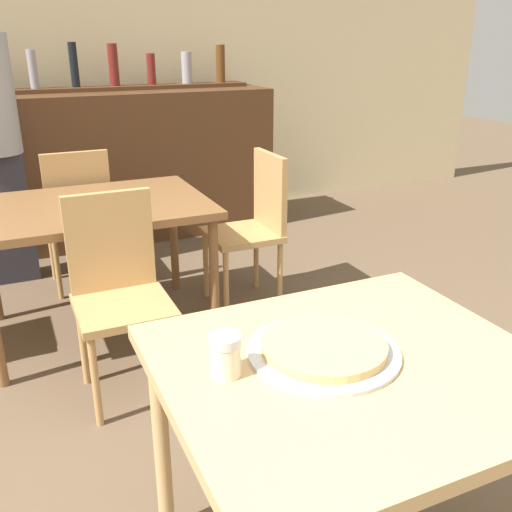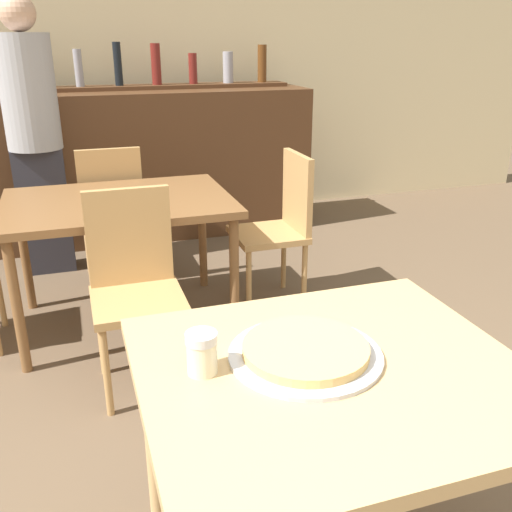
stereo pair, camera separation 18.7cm
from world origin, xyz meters
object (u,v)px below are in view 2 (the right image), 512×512
chair_far_side_right (281,220)px  cheese_shaker (202,353)px  chair_far_side_back (112,207)px  chair_far_side_front (135,278)px  pizza_tray (305,351)px  person_standing (34,130)px

chair_far_side_right → cheese_shaker: 2.02m
chair_far_side_back → cheese_shaker: chair_far_side_back is taller
chair_far_side_right → chair_far_side_back: bearing=-122.8°
chair_far_side_front → chair_far_side_back: size_ratio=1.00×
chair_far_side_front → chair_far_side_right: (0.92, 0.59, 0.00)m
pizza_tray → cheese_shaker: bearing=177.2°
person_standing → chair_far_side_front: bearing=-75.0°
chair_far_side_right → pizza_tray: bearing=-18.7°
chair_far_side_front → pizza_tray: chair_far_side_front is taller
cheese_shaker → person_standing: bearing=99.4°
chair_far_side_back → pizza_tray: bearing=97.3°
chair_far_side_front → person_standing: person_standing is taller
chair_far_side_right → pizza_tray: chair_far_side_right is taller
pizza_tray → cheese_shaker: (-0.27, 0.01, 0.04)m
chair_far_side_back → pizza_tray: size_ratio=2.25×
chair_far_side_back → pizza_tray: 2.44m
person_standing → pizza_tray: bearing=-75.4°
chair_far_side_back → cheese_shaker: (0.04, -2.39, 0.29)m
cheese_shaker → person_standing: 2.80m
person_standing → cheese_shaker: bearing=-80.6°
cheese_shaker → chair_far_side_back: bearing=90.9°
chair_far_side_right → person_standing: size_ratio=0.51×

